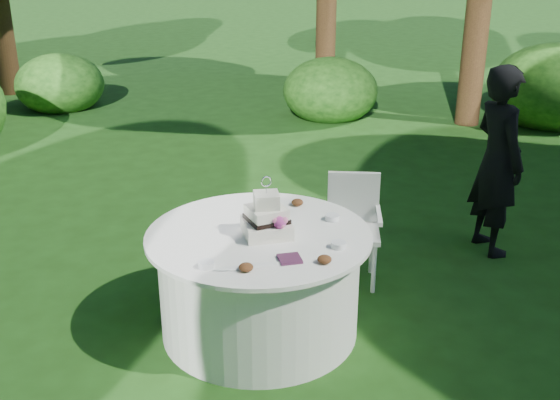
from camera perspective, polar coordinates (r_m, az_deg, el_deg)
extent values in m
plane|color=#193C10|center=(4.87, -1.75, -11.16)|extent=(80.00, 80.00, 0.00)
cube|color=#4C203E|center=(4.12, 0.85, -5.14)|extent=(0.14, 0.14, 0.02)
ellipsoid|color=white|center=(4.04, -2.54, -5.78)|extent=(0.48, 0.07, 0.01)
imported|color=black|center=(6.04, 18.42, 3.24)|extent=(0.43, 0.63, 1.69)
cylinder|color=silver|center=(4.68, -1.81, -7.34)|extent=(1.40, 1.40, 0.74)
cylinder|color=white|center=(4.51, -1.86, -3.06)|extent=(1.56, 1.56, 0.03)
cube|color=white|center=(4.45, -1.17, -2.43)|extent=(0.31, 0.31, 0.10)
cube|color=white|center=(4.41, -1.18, -1.24)|extent=(0.28, 0.28, 0.10)
cube|color=silver|center=(4.38, -1.19, -0.04)|extent=(0.18, 0.18, 0.10)
cube|color=black|center=(4.43, -1.17, -1.66)|extent=(0.30, 0.30, 0.03)
sphere|color=#B8368F|center=(4.32, 0.00, -2.00)|extent=(0.08, 0.08, 0.08)
cylinder|color=silver|center=(4.35, -1.19, 0.88)|extent=(0.01, 0.01, 0.05)
torus|color=white|center=(4.33, -1.20, 1.63)|extent=(0.08, 0.02, 0.08)
cube|color=silver|center=(5.33, 6.35, -2.86)|extent=(0.53, 0.53, 0.04)
cube|color=silver|center=(5.41, 6.40, 0.29)|extent=(0.42, 0.16, 0.42)
cylinder|color=white|center=(5.27, 4.43, -5.86)|extent=(0.04, 0.04, 0.42)
cylinder|color=white|center=(5.28, 8.17, -5.95)|extent=(0.04, 0.04, 0.42)
cylinder|color=silver|center=(5.57, 4.45, -4.24)|extent=(0.04, 0.04, 0.42)
cylinder|color=silver|center=(5.59, 7.97, -4.33)|extent=(0.04, 0.04, 0.42)
cube|color=white|center=(5.26, 4.23, -1.22)|extent=(0.15, 0.38, 0.04)
cube|color=silver|center=(5.27, 8.61, -1.34)|extent=(0.15, 0.38, 0.04)
cylinder|color=white|center=(4.71, 4.57, -1.52)|extent=(0.10, 0.10, 0.04)
cylinder|color=white|center=(4.29, 5.12, -3.92)|extent=(0.10, 0.10, 0.04)
cylinder|color=white|center=(4.05, -6.44, -5.59)|extent=(0.10, 0.10, 0.04)
ellipsoid|color=#562D16|center=(4.95, 1.52, -0.20)|extent=(0.09, 0.09, 0.05)
ellipsoid|color=#562D16|center=(3.99, -2.97, -5.87)|extent=(0.09, 0.09, 0.05)
ellipsoid|color=#562D16|center=(4.09, 3.89, -5.17)|extent=(0.09, 0.09, 0.05)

